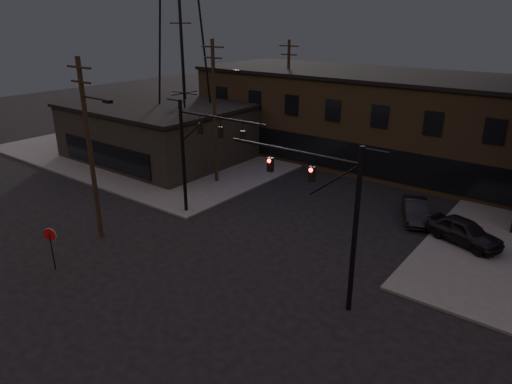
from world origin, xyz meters
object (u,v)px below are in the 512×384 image
(stop_sign, at_px, (50,239))
(car_crossing, at_px, (416,211))
(parked_car_lot_a, at_px, (464,231))
(traffic_signal_far, at_px, (196,147))
(traffic_signal_near, at_px, (333,208))

(stop_sign, height_order, car_crossing, stop_sign)
(parked_car_lot_a, bearing_deg, stop_sign, 153.97)
(traffic_signal_far, distance_m, stop_sign, 10.55)
(car_crossing, bearing_deg, parked_car_lot_a, -52.20)
(traffic_signal_near, relative_size, car_crossing, 1.85)
(traffic_signal_near, distance_m, traffic_signal_far, 12.57)
(stop_sign, bearing_deg, parked_car_lot_a, 44.39)
(traffic_signal_near, bearing_deg, traffic_signal_far, 163.83)
(stop_sign, xyz_separation_m, car_crossing, (13.41, 18.49, -1.13))
(traffic_signal_far, distance_m, car_crossing, 15.42)
(stop_sign, relative_size, car_crossing, 0.57)
(stop_sign, distance_m, car_crossing, 22.87)
(traffic_signal_near, bearing_deg, car_crossing, 89.74)
(stop_sign, bearing_deg, traffic_signal_near, 25.90)
(traffic_signal_near, xyz_separation_m, stop_sign, (-13.36, -6.49, -3.09))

